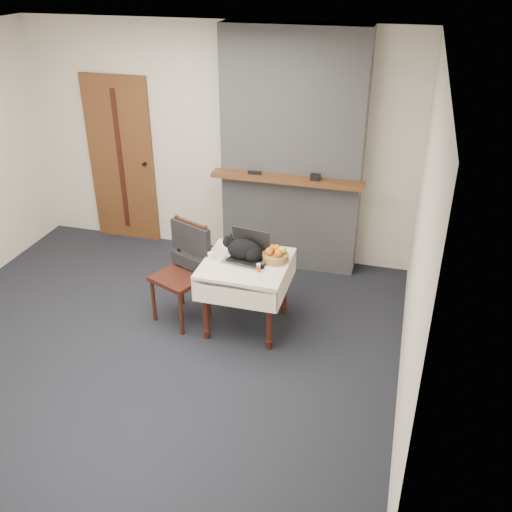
{
  "coord_description": "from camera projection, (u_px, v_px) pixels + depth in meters",
  "views": [
    {
      "loc": [
        2.08,
        -3.89,
        3.21
      ],
      "look_at": [
        0.89,
        0.43,
        0.8
      ],
      "focal_mm": 40.0,
      "sensor_mm": 36.0,
      "label": 1
    }
  ],
  "objects": [
    {
      "name": "chimney",
      "position": [
        292.0,
        154.0,
        6.06
      ],
      "size": [
        1.62,
        0.48,
        2.6
      ],
      "color": "gray",
      "rests_on": "ground"
    },
    {
      "name": "desk_clutter",
      "position": [
        269.0,
        263.0,
        5.18
      ],
      "size": [
        0.09,
        0.1,
        0.01
      ],
      "primitive_type": "cube",
      "rotation": [
        0.0,
        0.0,
        0.83
      ],
      "color": "black",
      "rests_on": "side_table"
    },
    {
      "name": "fruit_basket",
      "position": [
        275.0,
        255.0,
        5.2
      ],
      "size": [
        0.24,
        0.24,
        0.14
      ],
      "color": "olive",
      "rests_on": "side_table"
    },
    {
      "name": "side_table",
      "position": [
        246.0,
        272.0,
        5.26
      ],
      "size": [
        0.78,
        0.78,
        0.7
      ],
      "color": "#37140F",
      "rests_on": "ground"
    },
    {
      "name": "door",
      "position": [
        122.0,
        160.0,
        6.8
      ],
      "size": [
        0.82,
        0.1,
        2.0
      ],
      "color": "brown",
      "rests_on": "ground"
    },
    {
      "name": "laptop",
      "position": [
        247.0,
        252.0,
        5.22
      ],
      "size": [
        0.42,
        0.37,
        0.28
      ],
      "rotation": [
        0.0,
        0.0,
        -0.16
      ],
      "color": "#B7B7BC",
      "rests_on": "side_table"
    },
    {
      "name": "cat",
      "position": [
        245.0,
        250.0,
        5.2
      ],
      "size": [
        0.45,
        0.27,
        0.23
      ],
      "rotation": [
        0.0,
        0.0,
        -0.17
      ],
      "color": "black",
      "rests_on": "side_table"
    },
    {
      "name": "ground",
      "position": [
        152.0,
        341.0,
        5.31
      ],
      "size": [
        4.5,
        4.5,
        0.0
      ],
      "primitive_type": "plane",
      "color": "black",
      "rests_on": "ground"
    },
    {
      "name": "chair",
      "position": [
        186.0,
        258.0,
        5.41
      ],
      "size": [
        0.58,
        0.58,
        0.99
      ],
      "rotation": [
        0.0,
        0.0,
        -0.4
      ],
      "color": "#37140F",
      "rests_on": "ground"
    },
    {
      "name": "cream_jar",
      "position": [
        211.0,
        256.0,
        5.24
      ],
      "size": [
        0.06,
        0.06,
        0.07
      ],
      "primitive_type": "cylinder",
      "color": "white",
      "rests_on": "side_table"
    },
    {
      "name": "room_shell",
      "position": [
        156.0,
        142.0,
        4.87
      ],
      "size": [
        4.52,
        4.01,
        2.61
      ],
      "color": "beige",
      "rests_on": "ground"
    },
    {
      "name": "pill_bottle",
      "position": [
        259.0,
        268.0,
        5.03
      ],
      "size": [
        0.04,
        0.04,
        0.08
      ],
      "color": "#AB3E15",
      "rests_on": "side_table"
    }
  ]
}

